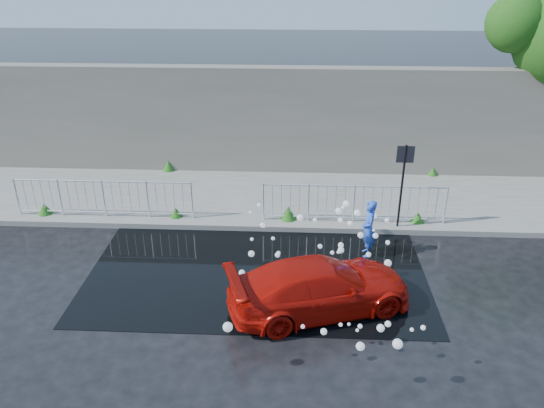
# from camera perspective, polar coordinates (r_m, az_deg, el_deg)

# --- Properties ---
(ground) EXTENTS (90.00, 90.00, 0.00)m
(ground) POSITION_cam_1_polar(r_m,az_deg,el_deg) (12.20, -4.29, -9.41)
(ground) COLOR black
(ground) RESTS_ON ground
(pavement) EXTENTS (30.00, 4.00, 0.15)m
(pavement) POSITION_cam_1_polar(r_m,az_deg,el_deg) (16.49, -2.29, 0.77)
(pavement) COLOR #63635E
(pavement) RESTS_ON ground
(curb) EXTENTS (30.00, 0.25, 0.16)m
(curb) POSITION_cam_1_polar(r_m,az_deg,el_deg) (14.70, -2.95, -2.47)
(curb) COLOR #63635E
(curb) RESTS_ON ground
(retaining_wall) EXTENTS (30.00, 0.60, 3.50)m
(retaining_wall) POSITION_cam_1_polar(r_m,az_deg,el_deg) (17.91, -1.79, 9.04)
(retaining_wall) COLOR #625D52
(retaining_wall) RESTS_ON pavement
(puddle) EXTENTS (8.00, 5.00, 0.01)m
(puddle) POSITION_cam_1_polar(r_m,az_deg,el_deg) (12.98, -1.57, -6.94)
(puddle) COLOR black
(puddle) RESTS_ON ground
(sign_post) EXTENTS (0.45, 0.06, 2.50)m
(sign_post) POSITION_cam_1_polar(r_m,az_deg,el_deg) (14.32, 13.94, 3.23)
(sign_post) COLOR black
(sign_post) RESTS_ON ground
(railing_left) EXTENTS (5.05, 0.05, 1.10)m
(railing_left) POSITION_cam_1_polar(r_m,az_deg,el_deg) (15.62, -17.65, 0.70)
(railing_left) COLOR silver
(railing_left) RESTS_ON pavement
(railing_right) EXTENTS (5.05, 0.05, 1.10)m
(railing_right) POSITION_cam_1_polar(r_m,az_deg,el_deg) (14.75, 8.80, 0.18)
(railing_right) COLOR silver
(railing_right) RESTS_ON pavement
(weeds) EXTENTS (12.17, 3.93, 0.39)m
(weeds) POSITION_cam_1_polar(r_m,az_deg,el_deg) (15.96, -3.56, 0.81)
(weeds) COLOR #1F5717
(weeds) RESTS_ON pavement
(water_spray) EXTENTS (3.67, 5.56, 1.07)m
(water_spray) POSITION_cam_1_polar(r_m,az_deg,el_deg) (12.21, 6.42, -5.42)
(water_spray) COLOR white
(water_spray) RESTS_ON ground
(red_car) EXTENTS (4.23, 2.79, 1.14)m
(red_car) POSITION_cam_1_polar(r_m,az_deg,el_deg) (11.38, 5.21, -8.82)
(red_car) COLOR #AB0E06
(red_car) RESTS_ON ground
(person) EXTENTS (0.38, 0.56, 1.50)m
(person) POSITION_cam_1_polar(r_m,az_deg,el_deg) (13.39, 10.33, -2.62)
(person) COLOR blue
(person) RESTS_ON ground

